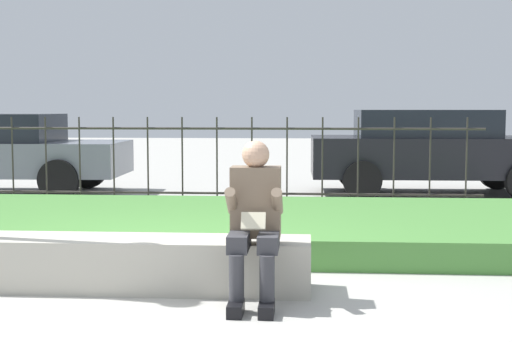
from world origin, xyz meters
name	(u,v)px	position (x,y,z in m)	size (l,w,h in m)	color
ground_plane	(150,289)	(0.00, 0.00, 0.00)	(60.00, 60.00, 0.00)	#B2AFA8
stone_bench	(123,266)	(-0.22, 0.00, 0.19)	(3.05, 0.54, 0.42)	#B7B2A3
person_seated_reader	(255,216)	(0.88, -0.30, 0.66)	(0.42, 0.73, 1.22)	black
grass_berm	(195,226)	(0.00, 2.33, 0.14)	(9.42, 3.25, 0.28)	#4C893D
iron_fence	(217,163)	(0.00, 4.37, 0.71)	(7.42, 0.03, 1.35)	#332D28
car_parked_right	(432,149)	(3.41, 6.78, 0.77)	(4.20, 1.90, 1.45)	black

